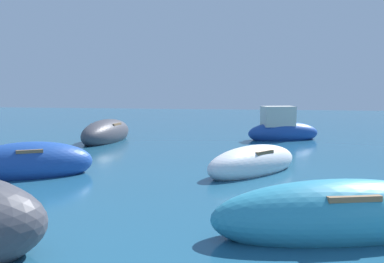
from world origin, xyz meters
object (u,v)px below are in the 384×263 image
Objects in this scene: moored_boat_6 at (253,163)px; moored_boat_3 at (106,133)px; moored_boat_5 at (30,164)px; moored_boat_0 at (282,130)px; moored_boat_1 at (339,215)px.

moored_boat_3 is at bearing 84.46° from moored_boat_6.
moored_boat_6 is at bearing -130.39° from moored_boat_3.
moored_boat_5 is at bearing 140.37° from moored_boat_6.
moored_boat_0 reaches higher than moored_boat_5.
moored_boat_3 is 7.01m from moored_boat_5.
moored_boat_0 is at bearing -157.48° from moored_boat_5.
moored_boat_0 is 1.00× the size of moored_boat_5.
moored_boat_6 is at bearing 162.47° from moored_boat_5.
moored_boat_6 is (-0.93, -7.44, -0.16)m from moored_boat_0.
moored_boat_1 is at bearing -141.13° from moored_boat_3.
moored_boat_5 is at bearing -146.51° from moored_boat_0.
moored_boat_3 is at bearing 109.75° from moored_boat_1.
moored_boat_3 reaches higher than moored_boat_5.
moored_boat_0 is 1.02× the size of moored_boat_6.
moored_boat_0 is 0.80× the size of moored_boat_1.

